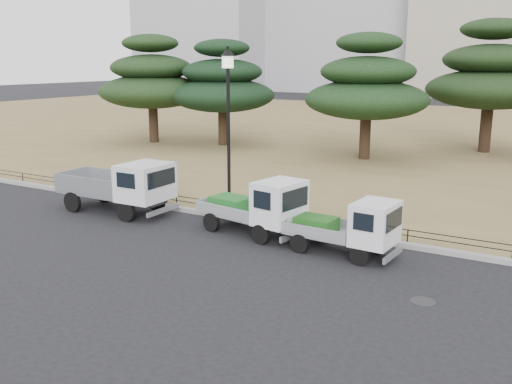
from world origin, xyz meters
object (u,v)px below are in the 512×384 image
Objects in this scene: truck_kei_front at (258,207)px; street_lamp at (228,104)px; tarp_pile at (129,186)px; truck_kei_rear at (349,227)px; truck_large at (120,184)px.

street_lamp is at bearing 154.51° from truck_kei_front.
tarp_pile is at bearing 175.61° from street_lamp.
truck_kei_rear is 2.34× the size of tarp_pile.
truck_kei_front is (5.85, 0.18, -0.15)m from truck_large.
truck_large is 2.56m from tarp_pile.
truck_large is at bearing -54.15° from tarp_pile.
truck_kei_front is at bearing 176.79° from truck_kei_rear.
truck_kei_rear is at bearing -18.83° from street_lamp.
truck_large reaches higher than tarp_pile.
truck_kei_front is 3.35m from truck_kei_rear.
truck_large is 5.13m from street_lamp.
street_lamp reaches higher than tarp_pile.
truck_large is at bearing -177.69° from truck_kei_rear.
truck_large reaches higher than truck_kei_rear.
truck_kei_front reaches higher than truck_kei_rear.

